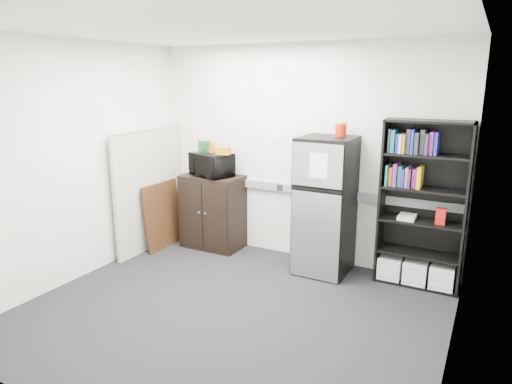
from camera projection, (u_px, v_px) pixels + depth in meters
floor at (230, 312)px, 4.55m from camera, size 4.00×4.00×0.00m
wall_back at (300, 154)px, 5.73m from camera, size 4.00×0.02×2.70m
wall_right at (462, 208)px, 3.32m from camera, size 0.02×3.50×2.70m
wall_left at (76, 163)px, 5.14m from camera, size 0.02×3.50×2.70m
ceiling at (225, 27)px, 3.90m from camera, size 4.00×3.50×0.02m
electrical_raceway at (298, 189)px, 5.81m from camera, size 3.92×0.05×0.10m
wall_note at (275, 137)px, 5.83m from camera, size 0.14×0.00×0.10m
bookshelf at (422, 206)px, 4.98m from camera, size 0.90×0.34×1.85m
cubicle_partition at (150, 190)px, 6.15m from camera, size 0.06×1.30×1.62m
cabinet at (213, 211)px, 6.25m from camera, size 0.80×0.53×1.00m
microwave at (211, 165)px, 6.08m from camera, size 0.65×0.53×0.31m
snack_box_a at (201, 146)px, 6.13m from camera, size 0.08×0.07×0.15m
snack_box_b at (208, 147)px, 6.09m from camera, size 0.08×0.06×0.15m
snack_box_c at (212, 148)px, 6.06m from camera, size 0.08×0.07×0.14m
snack_bag at (223, 151)px, 5.92m from camera, size 0.19×0.11×0.10m
refrigerator at (325, 206)px, 5.36m from camera, size 0.62×0.64×1.63m
coffee_can at (341, 128)px, 5.21m from camera, size 0.13×0.13×0.18m
framed_poster at (163, 215)px, 6.25m from camera, size 0.13×0.70×0.90m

